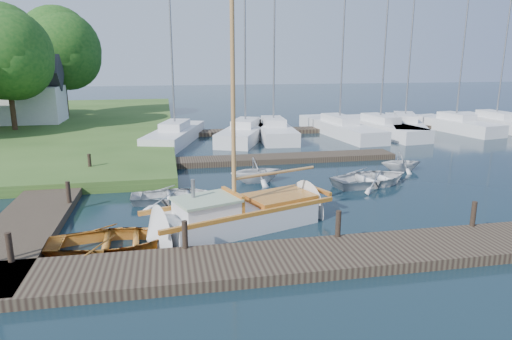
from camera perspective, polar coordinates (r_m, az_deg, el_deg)
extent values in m
plane|color=black|center=(18.18, 0.00, -3.67)|extent=(160.00, 160.00, 0.00)
cube|color=black|center=(12.68, 5.35, -11.02)|extent=(18.00, 2.20, 0.30)
cube|color=black|center=(20.28, -23.98, -2.60)|extent=(2.20, 18.00, 0.30)
cube|color=black|center=(24.69, 1.64, 1.38)|extent=(14.00, 1.60, 0.30)
cube|color=black|center=(36.01, 10.80, 5.08)|extent=(30.00, 1.60, 0.30)
cylinder|color=black|center=(13.57, -28.43, -8.48)|extent=(0.16, 0.16, 0.80)
cylinder|color=black|center=(12.93, -8.88, -7.98)|extent=(0.16, 0.16, 0.80)
cylinder|color=black|center=(13.81, 10.24, -6.60)|extent=(0.16, 0.16, 0.80)
cylinder|color=black|center=(15.95, 25.54, -4.96)|extent=(0.16, 0.16, 0.80)
cylinder|color=black|center=(18.04, -22.40, -2.57)|extent=(0.16, 0.16, 0.80)
cylinder|color=black|center=(22.82, -20.08, 0.91)|extent=(0.16, 0.16, 0.80)
cube|color=silver|center=(15.20, -2.04, -6.33)|extent=(5.38, 3.58, 0.90)
cone|color=silver|center=(16.81, 7.12, -4.44)|extent=(1.89, 2.28, 1.96)
cone|color=silver|center=(14.12, -12.68, -8.30)|extent=(1.61, 2.18, 1.96)
cube|color=#984412|center=(15.83, -3.71, -3.58)|extent=(5.87, 2.22, 0.14)
cube|color=#984412|center=(14.26, -0.22, -5.52)|extent=(5.87, 2.22, 0.14)
cube|color=#984412|center=(16.87, 8.11, -2.59)|extent=(0.49, 1.08, 0.14)
cube|color=silver|center=(14.48, -6.23, -4.65)|extent=(2.17, 1.93, 0.44)
cube|color=#99B28E|center=(14.40, -6.26, -3.70)|extent=(2.30, 2.06, 0.08)
cube|color=#984412|center=(14.85, -2.91, -3.78)|extent=(0.59, 1.36, 0.60)
cylinder|color=slate|center=(14.45, -7.87, -2.32)|extent=(0.12, 0.12, 0.60)
cube|color=#984412|center=(15.82, 3.03, -3.43)|extent=(2.58, 2.16, 0.20)
cylinder|color=olive|center=(14.19, -2.92, 11.44)|extent=(0.14, 0.14, 8.40)
cylinder|color=olive|center=(15.47, 2.46, -0.36)|extent=(3.04, 1.18, 0.10)
imported|color=#984412|center=(14.04, -17.32, -8.04)|extent=(3.84, 2.80, 0.78)
imported|color=silver|center=(18.06, -10.21, -2.89)|extent=(3.30, 2.37, 0.68)
imported|color=silver|center=(20.50, 0.05, 0.15)|extent=(2.54, 2.25, 1.24)
imported|color=silver|center=(20.83, 14.28, -0.72)|extent=(4.29, 3.49, 0.78)
imported|color=silver|center=(23.80, 17.71, 1.18)|extent=(2.15, 1.90, 1.06)
cube|color=silver|center=(30.90, -10.06, 4.26)|extent=(4.50, 8.62, 0.90)
cube|color=silver|center=(30.79, -10.12, 5.54)|extent=(2.18, 3.20, 0.50)
cylinder|color=slate|center=(30.49, -10.47, 13.75)|extent=(0.12, 0.12, 9.29)
cube|color=silver|center=(31.51, -1.33, 4.65)|extent=(5.21, 8.30, 0.90)
cube|color=silver|center=(31.41, -1.33, 5.91)|extent=(2.40, 3.15, 0.50)
cylinder|color=slate|center=(31.11, -1.38, 14.74)|extent=(0.12, 0.12, 10.14)
cube|color=silver|center=(32.33, 2.18, 4.88)|extent=(2.75, 8.09, 0.90)
cube|color=silver|center=(32.23, 2.20, 6.11)|extent=(1.59, 2.87, 0.50)
cylinder|color=slate|center=(31.95, 2.28, 15.24)|extent=(0.12, 0.12, 10.73)
cube|color=silver|center=(34.10, 10.37, 5.13)|extent=(3.22, 10.20, 0.90)
cube|color=silver|center=(34.01, 10.42, 6.30)|extent=(1.75, 3.63, 0.50)
cylinder|color=slate|center=(33.74, 10.78, 14.33)|extent=(0.12, 0.12, 10.02)
cube|color=silver|center=(35.07, 15.21, 5.11)|extent=(3.39, 9.48, 0.90)
cube|color=silver|center=(34.97, 15.29, 6.24)|extent=(1.81, 3.40, 0.50)
cylinder|color=slate|center=(34.71, 15.77, 13.61)|extent=(0.12, 0.12, 9.49)
cube|color=silver|center=(36.52, 18.07, 5.24)|extent=(5.81, 9.94, 0.90)
cube|color=silver|center=(36.44, 18.15, 6.33)|extent=(2.61, 3.72, 0.50)
cylinder|color=slate|center=(36.19, 18.76, 14.18)|extent=(0.12, 0.12, 10.48)
cube|color=silver|center=(38.30, 23.65, 5.13)|extent=(3.56, 7.84, 0.90)
cube|color=silver|center=(38.22, 23.75, 6.17)|extent=(1.86, 2.86, 0.50)
cylinder|color=slate|center=(37.97, 24.39, 12.60)|extent=(0.12, 0.12, 9.11)
cube|color=silver|center=(40.79, 27.75, 5.17)|extent=(2.66, 8.96, 0.90)
cube|color=silver|center=(40.71, 27.86, 6.14)|extent=(1.56, 3.17, 0.50)
cylinder|color=slate|center=(40.49, 28.73, 13.63)|extent=(0.12, 0.12, 11.19)
cube|color=silver|center=(40.60, -26.54, 7.34)|extent=(5.00, 4.00, 2.80)
cube|color=#2D2E34|center=(40.46, -26.91, 10.76)|extent=(5.25, 2.88, 2.88)
cylinder|color=#332114|center=(36.74, -28.18, 7.11)|extent=(0.36, 0.36, 3.42)
sphere|color=#144314|center=(36.60, -28.81, 12.57)|extent=(6.27, 6.27, 6.27)
sphere|color=#144314|center=(36.17, -28.09, 11.89)|extent=(5.32, 5.32, 5.32)
sphere|color=#144314|center=(37.11, -29.35, 13.53)|extent=(5.70, 5.70, 5.70)
cylinder|color=#332114|center=(43.99, -22.73, 8.68)|extent=(0.36, 0.36, 3.67)
sphere|color=#144314|center=(43.88, -23.20, 13.58)|extent=(6.73, 6.73, 6.73)
sphere|color=#144314|center=(43.49, -22.55, 12.97)|extent=(5.71, 5.71, 5.71)
sphere|color=#144314|center=(44.37, -23.70, 14.45)|extent=(6.12, 6.12, 6.12)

